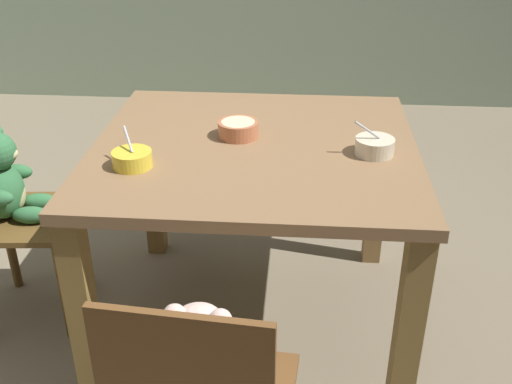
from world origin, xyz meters
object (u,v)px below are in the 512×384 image
(dining_table, at_px, (255,176))
(teddy_chair_near_left, at_px, (7,196))
(porridge_bowl_terracotta_center, at_px, (238,129))
(porridge_bowl_cream_near_right, at_px, (375,146))
(porridge_bowl_yellow_near_left, at_px, (132,158))

(dining_table, bearing_deg, teddy_chair_near_left, -179.61)
(dining_table, relative_size, teddy_chair_near_left, 1.28)
(teddy_chair_near_left, bearing_deg, porridge_bowl_terracotta_center, -0.38)
(porridge_bowl_cream_near_right, relative_size, porridge_bowl_yellow_near_left, 1.08)
(dining_table, bearing_deg, porridge_bowl_yellow_near_left, -150.91)
(dining_table, distance_m, porridge_bowl_cream_near_right, 0.42)
(dining_table, bearing_deg, porridge_bowl_cream_near_right, -7.50)
(teddy_chair_near_left, height_order, porridge_bowl_yellow_near_left, porridge_bowl_yellow_near_left)
(teddy_chair_near_left, height_order, porridge_bowl_terracotta_center, teddy_chair_near_left)
(teddy_chair_near_left, bearing_deg, porridge_bowl_cream_near_right, -6.85)
(dining_table, distance_m, porridge_bowl_terracotta_center, 0.17)
(porridge_bowl_cream_near_right, distance_m, porridge_bowl_yellow_near_left, 0.77)
(teddy_chair_near_left, bearing_deg, porridge_bowl_yellow_near_left, -24.83)
(teddy_chair_near_left, distance_m, porridge_bowl_cream_near_right, 1.32)
(dining_table, distance_m, porridge_bowl_yellow_near_left, 0.44)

